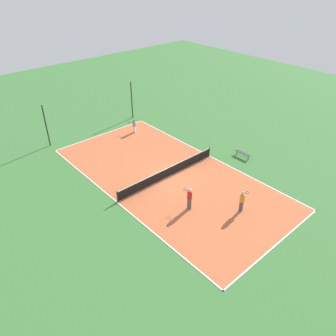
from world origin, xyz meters
TOP-DOWN VIEW (x-y plane):
  - ground_plane at (0.00, 0.00)m, footprint 80.00×80.00m
  - court_surface at (0.00, 0.00)m, footprint 10.72×21.58m
  - tennis_net at (0.00, 0.00)m, footprint 10.52×0.10m
  - bench at (7.55, -2.17)m, footprint 0.36×1.63m
  - player_center_orange at (1.03, -7.02)m, footprint 0.95×0.38m
  - player_baseline_gray at (2.97, 8.87)m, footprint 0.79×0.96m
  - player_coach_red at (-1.65, -4.26)m, footprint 0.47×0.97m
  - tennis_ball_far_baseline at (3.91, 0.69)m, footprint 0.07×0.07m
  - tennis_ball_midcourt at (4.23, 7.44)m, footprint 0.07×0.07m
  - tennis_ball_left_sideline at (4.06, -0.81)m, footprint 0.07×0.07m
  - tennis_ball_right_alley at (3.01, 0.13)m, footprint 0.07×0.07m
  - fence_post_back_left at (-5.16, 12.16)m, footprint 0.12×0.12m
  - fence_post_back_right at (5.16, 12.16)m, footprint 0.12×0.12m

SIDE VIEW (x-z plane):
  - ground_plane at x=0.00m, z-range 0.00..0.00m
  - court_surface at x=0.00m, z-range 0.00..0.02m
  - tennis_ball_far_baseline at x=3.91m, z-range 0.02..0.09m
  - tennis_ball_midcourt at x=4.23m, z-range 0.02..0.09m
  - tennis_ball_left_sideline at x=4.06m, z-range 0.02..0.09m
  - tennis_ball_right_alley at x=3.01m, z-range 0.02..0.09m
  - bench at x=7.55m, z-range 0.16..0.61m
  - tennis_net at x=0.00m, z-range 0.03..0.99m
  - player_baseline_gray at x=2.97m, z-range 0.12..1.58m
  - player_center_orange at x=1.03m, z-range 0.17..1.98m
  - player_coach_red at x=-1.65m, z-range 0.17..2.01m
  - fence_post_back_left at x=-5.16m, z-range 0.00..4.30m
  - fence_post_back_right at x=5.16m, z-range 0.00..4.30m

